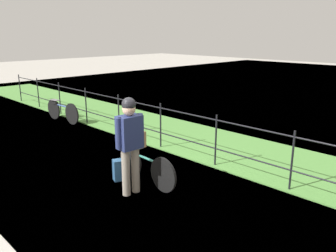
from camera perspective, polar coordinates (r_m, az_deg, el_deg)
ground_plane at (r=6.49m, az=-9.22°, el=-9.35°), size 60.00×60.00×0.00m
grass_strip at (r=8.53m, az=7.93°, el=-3.13°), size 27.00×2.40×0.03m
iron_fence at (r=7.54m, az=3.05°, el=-0.54°), size 18.04×0.04×1.10m
bicycle_main at (r=6.31m, az=-3.79°, el=-6.64°), size 1.58×0.18×0.63m
wooden_crate at (r=6.42m, az=-5.73°, el=-2.11°), size 0.40×0.31×0.30m
terrier_dog at (r=6.33m, az=-5.65°, el=-0.20°), size 0.32×0.15×0.18m
cyclist_person at (r=5.70m, az=-6.40°, el=-1.96°), size 0.28×0.54×1.68m
backpack_on_paving at (r=6.54m, az=-7.88°, el=-7.22°), size 0.27×0.33×0.40m
bicycle_parked at (r=11.16m, az=-17.22°, el=2.44°), size 1.67×0.19×0.65m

